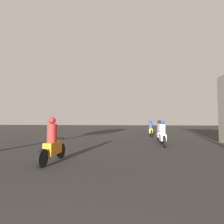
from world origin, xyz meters
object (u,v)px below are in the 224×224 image
motorcycle_orange (52,144)px  motorcycle_white (163,136)px  motorcycle_silver (159,133)px  motorcycle_yellow (151,130)px

motorcycle_orange → motorcycle_white: size_ratio=0.98×
motorcycle_orange → motorcycle_white: (4.38, 4.73, -0.04)m
motorcycle_orange → motorcycle_silver: 8.37m
motorcycle_silver → motorcycle_yellow: (-0.29, 3.86, 0.01)m
motorcycle_white → motorcycle_yellow: bearing=86.5°
motorcycle_orange → motorcycle_white: bearing=45.4°
motorcycle_orange → motorcycle_yellow: motorcycle_orange is taller
motorcycle_white → motorcycle_silver: bearing=82.2°
motorcycle_orange → motorcycle_silver: size_ratio=1.01×
motorcycle_white → motorcycle_yellow: motorcycle_yellow is taller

